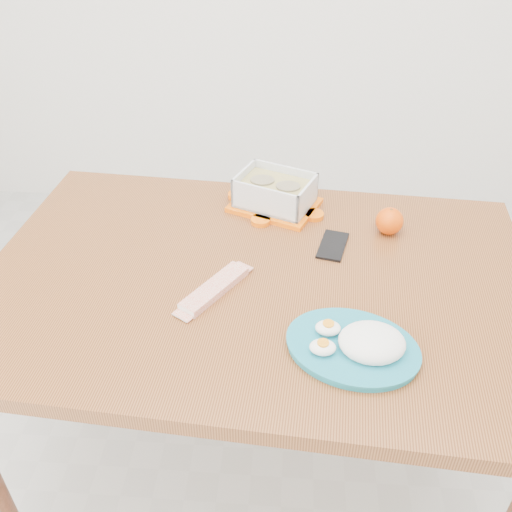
# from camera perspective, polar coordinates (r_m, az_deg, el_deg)

# --- Properties ---
(ground) EXTENTS (3.50, 3.50, 0.00)m
(ground) POSITION_cam_1_polar(r_m,az_deg,el_deg) (1.85, 2.50, -23.77)
(ground) COLOR #B7B7B2
(ground) RESTS_ON ground
(dining_table) EXTENTS (1.39, 0.98, 0.75)m
(dining_table) POSITION_cam_1_polar(r_m,az_deg,el_deg) (1.44, -0.00, -4.71)
(dining_table) COLOR brown
(dining_table) RESTS_ON ground
(food_container) EXTENTS (0.28, 0.25, 0.10)m
(food_container) POSITION_cam_1_polar(r_m,az_deg,el_deg) (1.62, 1.90, 6.37)
(food_container) COLOR #FF6907
(food_container) RESTS_ON dining_table
(orange_fruit) EXTENTS (0.07, 0.07, 0.07)m
(orange_fruit) POSITION_cam_1_polar(r_m,az_deg,el_deg) (1.55, 13.20, 3.43)
(orange_fruit) COLOR #E46504
(orange_fruit) RESTS_ON dining_table
(rice_plate) EXTENTS (0.34, 0.34, 0.07)m
(rice_plate) POSITION_cam_1_polar(r_m,az_deg,el_deg) (1.20, 10.24, -8.59)
(rice_plate) COLOR teal
(rice_plate) RESTS_ON dining_table
(candy_bar) EXTENTS (0.15, 0.19, 0.02)m
(candy_bar) POSITION_cam_1_polar(r_m,az_deg,el_deg) (1.33, -4.17, -3.26)
(candy_bar) COLOR red
(candy_bar) RESTS_ON dining_table
(smartphone) EXTENTS (0.09, 0.14, 0.01)m
(smartphone) POSITION_cam_1_polar(r_m,az_deg,el_deg) (1.49, 7.68, 1.05)
(smartphone) COLOR black
(smartphone) RESTS_ON dining_table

